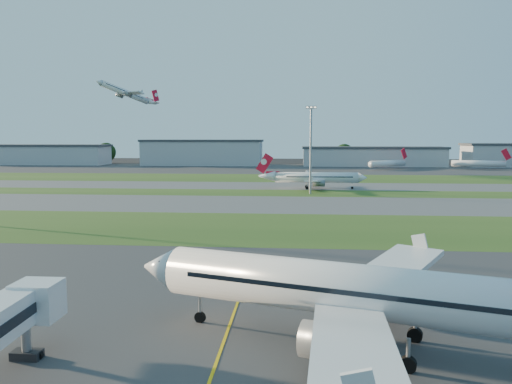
# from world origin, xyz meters

# --- Properties ---
(ground) EXTENTS (700.00, 700.00, 0.00)m
(ground) POSITION_xyz_m (0.00, 0.00, 0.00)
(ground) COLOR black
(ground) RESTS_ON ground
(apron_near) EXTENTS (300.00, 70.00, 0.01)m
(apron_near) POSITION_xyz_m (0.00, 0.00, 0.01)
(apron_near) COLOR #333335
(apron_near) RESTS_ON ground
(grass_strip_a) EXTENTS (300.00, 34.00, 0.01)m
(grass_strip_a) POSITION_xyz_m (0.00, 52.00, 0.01)
(grass_strip_a) COLOR #274717
(grass_strip_a) RESTS_ON ground
(taxiway_a) EXTENTS (300.00, 32.00, 0.01)m
(taxiway_a) POSITION_xyz_m (0.00, 85.00, 0.01)
(taxiway_a) COLOR #515154
(taxiway_a) RESTS_ON ground
(grass_strip_b) EXTENTS (300.00, 18.00, 0.01)m
(grass_strip_b) POSITION_xyz_m (0.00, 110.00, 0.01)
(grass_strip_b) COLOR #274717
(grass_strip_b) RESTS_ON ground
(taxiway_b) EXTENTS (300.00, 26.00, 0.01)m
(taxiway_b) POSITION_xyz_m (0.00, 132.00, 0.01)
(taxiway_b) COLOR #515154
(taxiway_b) RESTS_ON ground
(grass_strip_c) EXTENTS (300.00, 40.00, 0.01)m
(grass_strip_c) POSITION_xyz_m (0.00, 165.00, 0.01)
(grass_strip_c) COLOR #274717
(grass_strip_c) RESTS_ON ground
(apron_far) EXTENTS (400.00, 80.00, 0.01)m
(apron_far) POSITION_xyz_m (0.00, 225.00, 0.01)
(apron_far) COLOR #333335
(apron_far) RESTS_ON ground
(yellow_line) EXTENTS (0.25, 60.00, 0.02)m
(yellow_line) POSITION_xyz_m (5.00, 0.00, 0.00)
(yellow_line) COLOR gold
(yellow_line) RESTS_ON ground
(airliner_parked) EXTENTS (40.51, 34.15, 13.05)m
(airliner_parked) POSITION_xyz_m (16.49, -0.54, 4.58)
(airliner_parked) COLOR silver
(airliner_parked) RESTS_ON ground
(airliner_taxiing) EXTENTS (33.17, 28.15, 10.35)m
(airliner_taxiing) POSITION_xyz_m (17.08, 123.23, 3.63)
(airliner_taxiing) COLOR silver
(airliner_taxiing) RESTS_ON ground
(airliner_departing) EXTENTS (25.43, 25.04, 10.56)m
(airliner_departing) POSITION_xyz_m (-79.77, 222.78, 40.14)
(airliner_departing) COLOR silver
(mini_jet_near) EXTENTS (22.95, 19.80, 9.48)m
(mini_jet_near) POSITION_xyz_m (58.07, 223.15, 3.28)
(mini_jet_near) COLOR silver
(mini_jet_near) RESTS_ON ground
(mini_jet_far) EXTENTS (28.54, 6.95, 9.48)m
(mini_jet_far) POSITION_xyz_m (104.56, 225.78, 3.28)
(mini_jet_far) COLOR silver
(mini_jet_far) RESTS_ON ground
(light_mast_centre) EXTENTS (3.20, 0.70, 25.80)m
(light_mast_centre) POSITION_xyz_m (15.00, 108.00, 14.81)
(light_mast_centre) COLOR gray
(light_mast_centre) RESTS_ON ground
(hangar_far_west) EXTENTS (91.80, 23.00, 12.20)m
(hangar_far_west) POSITION_xyz_m (-150.00, 255.00, 6.14)
(hangar_far_west) COLOR #A2A4A9
(hangar_far_west) RESTS_ON ground
(hangar_west) EXTENTS (71.40, 23.00, 15.20)m
(hangar_west) POSITION_xyz_m (-45.00, 255.00, 7.64)
(hangar_west) COLOR #A2A4A9
(hangar_west) RESTS_ON ground
(hangar_east) EXTENTS (81.60, 23.00, 11.20)m
(hangar_east) POSITION_xyz_m (55.00, 255.00, 5.64)
(hangar_east) COLOR #A2A4A9
(hangar_east) RESTS_ON ground
(tree_west) EXTENTS (12.10, 12.10, 13.20)m
(tree_west) POSITION_xyz_m (-110.00, 270.00, 7.14)
(tree_west) COLOR black
(tree_west) RESTS_ON ground
(tree_mid_west) EXTENTS (9.90, 9.90, 10.80)m
(tree_mid_west) POSITION_xyz_m (-20.00, 266.00, 5.84)
(tree_mid_west) COLOR black
(tree_mid_west) RESTS_ON ground
(tree_mid_east) EXTENTS (11.55, 11.55, 12.60)m
(tree_mid_east) POSITION_xyz_m (40.00, 269.00, 6.81)
(tree_mid_east) COLOR black
(tree_mid_east) RESTS_ON ground
(tree_east) EXTENTS (10.45, 10.45, 11.40)m
(tree_east) POSITION_xyz_m (115.00, 267.00, 6.16)
(tree_east) COLOR black
(tree_east) RESTS_ON ground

